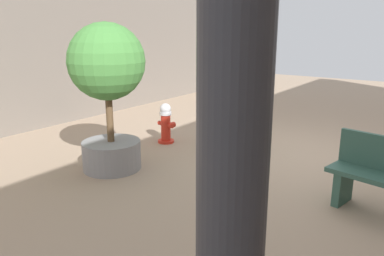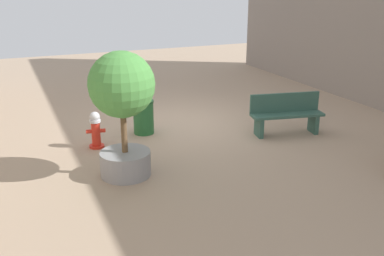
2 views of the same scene
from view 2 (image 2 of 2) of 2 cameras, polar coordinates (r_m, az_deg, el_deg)
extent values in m
plane|color=tan|center=(11.40, -1.06, 0.65)|extent=(23.40, 23.40, 0.00)
cylinder|color=red|center=(10.01, -11.95, -2.25)|extent=(0.32, 0.32, 0.05)
cylinder|color=red|center=(9.91, -12.06, -0.71)|extent=(0.19, 0.19, 0.52)
cylinder|color=silver|center=(9.82, -12.18, 0.89)|extent=(0.24, 0.24, 0.06)
sphere|color=silver|center=(9.79, -12.21, 1.39)|extent=(0.22, 0.22, 0.22)
cylinder|color=red|center=(9.89, -12.90, -0.43)|extent=(0.14, 0.11, 0.09)
cylinder|color=red|center=(9.89, -11.27, -0.31)|extent=(0.14, 0.11, 0.09)
cylinder|color=red|center=(10.05, -12.10, -0.30)|extent=(0.13, 0.16, 0.11)
cube|color=#33594C|center=(11.03, 15.11, 0.59)|extent=(0.18, 0.41, 0.45)
cube|color=#33594C|center=(10.50, 8.47, 0.12)|extent=(0.18, 0.41, 0.45)
cube|color=#33594C|center=(10.67, 11.97, 1.66)|extent=(1.75, 0.76, 0.06)
cube|color=#33594C|center=(10.77, 11.65, 3.22)|extent=(1.68, 0.39, 0.44)
cylinder|color=gray|center=(8.48, -8.40, -4.45)|extent=(0.94, 0.94, 0.46)
cylinder|color=brown|center=(8.24, -8.63, -0.04)|extent=(0.11, 0.11, 0.91)
sphere|color=#4C9342|center=(8.01, -8.91, 5.46)|extent=(1.19, 1.19, 1.19)
cylinder|color=#266633|center=(10.61, -6.16, 1.29)|extent=(0.47, 0.47, 0.76)
cylinder|color=#1E5128|center=(10.50, -6.23, 3.37)|extent=(0.50, 0.50, 0.04)
camera|label=1|loc=(7.38, 36.37, 4.65)|focal=35.02mm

